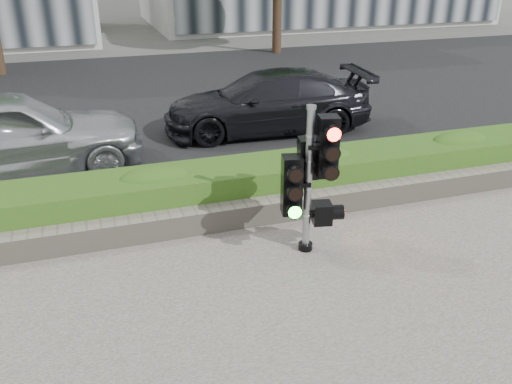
# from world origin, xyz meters

# --- Properties ---
(ground) EXTENTS (120.00, 120.00, 0.00)m
(ground) POSITION_xyz_m (0.00, 0.00, 0.00)
(ground) COLOR #51514C
(ground) RESTS_ON ground
(road) EXTENTS (60.00, 13.00, 0.02)m
(road) POSITION_xyz_m (0.00, 10.00, 0.01)
(road) COLOR black
(road) RESTS_ON ground
(curb) EXTENTS (60.00, 0.25, 0.12)m
(curb) POSITION_xyz_m (0.00, 3.15, 0.06)
(curb) COLOR gray
(curb) RESTS_ON ground
(stone_wall) EXTENTS (12.00, 0.32, 0.34)m
(stone_wall) POSITION_xyz_m (0.00, 1.90, 0.20)
(stone_wall) COLOR gray
(stone_wall) RESTS_ON sidewalk
(hedge) EXTENTS (12.00, 1.00, 0.68)m
(hedge) POSITION_xyz_m (0.00, 2.55, 0.37)
(hedge) COLOR #58962E
(hedge) RESTS_ON sidewalk
(traffic_signal) EXTENTS (0.73, 0.58, 2.03)m
(traffic_signal) POSITION_xyz_m (0.60, 0.94, 1.15)
(traffic_signal) COLOR black
(traffic_signal) RESTS_ON sidewalk
(car_silver) EXTENTS (4.78, 2.35, 1.57)m
(car_silver) POSITION_xyz_m (-3.40, 5.01, 0.81)
(car_silver) COLOR #B3B6BA
(car_silver) RESTS_ON road
(car_dark) EXTENTS (4.73, 2.24, 1.33)m
(car_dark) POSITION_xyz_m (1.82, 6.11, 0.69)
(car_dark) COLOR black
(car_dark) RESTS_ON road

